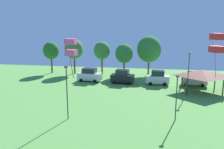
{
  "coord_description": "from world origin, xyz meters",
  "views": [
    {
      "loc": [
        0.91,
        1.87,
        10.7
      ],
      "look_at": [
        -1.51,
        16.5,
        7.56
      ],
      "focal_mm": 38.0,
      "sensor_mm": 36.0,
      "label": 1
    }
  ],
  "objects": [
    {
      "name": "parked_car_leftmost",
      "position": [
        -10.53,
        44.83,
        1.26
      ],
      "size": [
        4.68,
        2.5,
        2.57
      ],
      "rotation": [
        0.0,
        0.0,
        -0.12
      ],
      "color": "silver",
      "rests_on": "ground"
    },
    {
      "name": "light_post_1",
      "position": [
        3.88,
        27.98,
        3.03
      ],
      "size": [
        0.36,
        0.2,
        5.29
      ],
      "color": "#2D2D33",
      "rests_on": "ground"
    },
    {
      "name": "treeline_tree_1",
      "position": [
        -15.76,
        51.7,
        5.42
      ],
      "size": [
        3.95,
        3.95,
        7.62
      ],
      "color": "brown",
      "rests_on": "ground"
    },
    {
      "name": "parked_car_third_from_left",
      "position": [
        2.25,
        44.43,
        1.26
      ],
      "size": [
        4.09,
        2.14,
        2.59
      ],
      "rotation": [
        0.0,
        0.0,
        0.01
      ],
      "color": "silver",
      "rests_on": "ground"
    },
    {
      "name": "kite_flying_5",
      "position": [
        -4.84,
        18.35,
        9.08
      ],
      "size": [
        0.76,
        0.75,
        2.89
      ],
      "color": "#E54C93"
    },
    {
      "name": "parked_car_rightmost_in_row",
      "position": [
        8.63,
        44.65,
        1.22
      ],
      "size": [
        4.51,
        2.2,
        2.49
      ],
      "rotation": [
        0.0,
        0.0,
        -0.08
      ],
      "color": "silver",
      "rests_on": "ground"
    },
    {
      "name": "kite_flying_1",
      "position": [
        7.68,
        28.03,
        8.81
      ],
      "size": [
        1.62,
        1.62,
        4.72
      ],
      "color": "red"
    },
    {
      "name": "parked_car_second_from_left",
      "position": [
        -4.14,
        44.27,
        1.25
      ],
      "size": [
        4.37,
        2.47,
        2.56
      ],
      "rotation": [
        0.0,
        0.0,
        -0.12
      ],
      "color": "black",
      "rests_on": "ground"
    },
    {
      "name": "treeline_tree_3",
      "position": [
        -4.64,
        51.14,
        4.71
      ],
      "size": [
        3.72,
        3.72,
        6.77
      ],
      "color": "brown",
      "rests_on": "ground"
    },
    {
      "name": "light_post_2",
      "position": [
        -8.29,
        26.41,
        3.52
      ],
      "size": [
        0.36,
        0.2,
        6.23
      ],
      "color": "#2D2D33",
      "rests_on": "ground"
    },
    {
      "name": "park_pavilion",
      "position": [
        9.12,
        40.9,
        3.08
      ],
      "size": [
        6.94,
        6.12,
        3.6
      ],
      "color": "brown",
      "rests_on": "ground"
    },
    {
      "name": "treeline_tree_4",
      "position": [
        0.49,
        52.49,
        5.56
      ],
      "size": [
        5.09,
        5.09,
        8.37
      ],
      "color": "brown",
      "rests_on": "ground"
    },
    {
      "name": "treeline_tree_0",
      "position": [
        -20.99,
        51.41,
        5.02
      ],
      "size": [
        3.49,
        3.49,
        6.97
      ],
      "color": "brown",
      "rests_on": "ground"
    },
    {
      "name": "treeline_tree_2",
      "position": [
        -9.49,
        51.51,
        5.2
      ],
      "size": [
        3.52,
        3.52,
        7.17
      ],
      "color": "brown",
      "rests_on": "ground"
    },
    {
      "name": "light_post_3",
      "position": [
        6.7,
        39.06,
        3.68
      ],
      "size": [
        0.36,
        0.2,
        6.55
      ],
      "color": "#2D2D33",
      "rests_on": "ground"
    }
  ]
}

